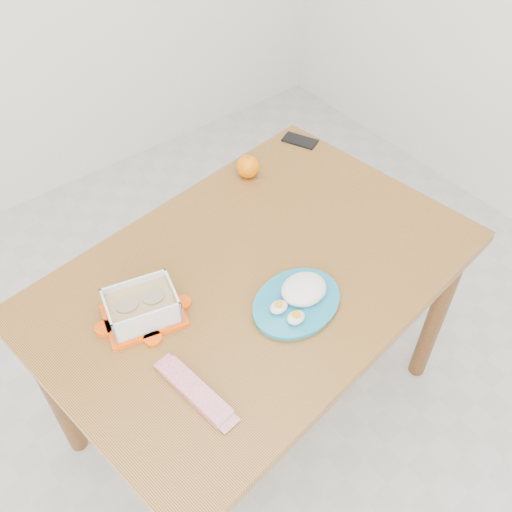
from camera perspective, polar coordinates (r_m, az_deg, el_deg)
ground at (r=2.13m, az=-0.79°, el=-18.57°), size 3.50×3.50×0.00m
dining_table at (r=1.66m, az=0.00°, el=-3.74°), size 1.31×0.97×0.75m
food_container at (r=1.48m, az=-11.33°, el=-5.02°), size 0.23×0.19×0.08m
orange_fruit at (r=1.87m, az=-0.81°, el=8.93°), size 0.07×0.07×0.07m
rice_plate at (r=1.50m, az=4.32°, el=-4.11°), size 0.29×0.29×0.07m
candy_bar at (r=1.36m, az=-6.12°, el=-13.25°), size 0.08×0.21×0.02m
smartphone at (r=2.05m, az=4.41°, el=11.43°), size 0.11×0.13×0.01m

